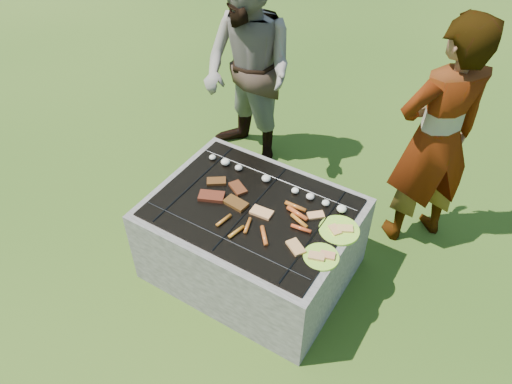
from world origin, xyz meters
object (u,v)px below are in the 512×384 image
Objects in this scene: cook at (436,139)px; plate_near at (321,257)px; fire_pit at (252,241)px; plate_far at (339,230)px; bystander at (248,72)px.

plate_near is at bearing 28.06° from cook.
plate_near is at bearing -13.85° from fire_pit.
plate_near is 1.16m from cook.
bystander reaches higher than plate_far.
plate_near is at bearing -90.16° from plate_far.
plate_near is (-0.00, -0.25, 0.00)m from plate_far.
fire_pit is at bearing -37.94° from bystander.
cook is (0.27, 1.09, 0.26)m from plate_near.
cook reaches higher than plate_far.
fire_pit is 4.12× the size of plate_far.
plate_near is (0.56, -0.14, 0.33)m from fire_pit.
plate_far and plate_near have the same top height.
fire_pit is 0.66m from plate_near.
cook reaches higher than plate_near.
bystander is (-1.26, 0.95, 0.25)m from plate_far.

